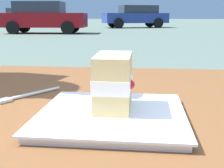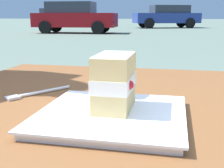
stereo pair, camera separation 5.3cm
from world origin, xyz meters
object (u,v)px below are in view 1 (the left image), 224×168
(dessert_plate, at_px, (112,115))
(dessert_fork, at_px, (26,95))
(parked_car_extra, at_px, (21,16))
(parked_car_far, at_px, (136,16))
(parked_car_near, at_px, (43,17))
(cake_slice, at_px, (114,82))

(dessert_plate, distance_m, dessert_fork, 0.26)
(parked_car_extra, bearing_deg, parked_car_far, 67.15)
(dessert_plate, distance_m, parked_car_near, 14.96)
(parked_car_far, bearing_deg, parked_car_extra, -112.85)
(dessert_fork, height_order, parked_car_near, parked_car_near)
(cake_slice, distance_m, parked_car_extra, 28.42)
(parked_car_far, bearing_deg, cake_slice, 1.63)
(dessert_plate, distance_m, parked_car_extra, 28.44)
(dessert_plate, distance_m, cake_slice, 0.06)
(dessert_plate, height_order, parked_car_far, parked_car_far)
(parked_car_near, bearing_deg, dessert_plate, 19.33)
(cake_slice, relative_size, parked_car_near, 0.03)
(cake_slice, relative_size, dessert_fork, 0.76)
(dessert_fork, relative_size, parked_car_near, 0.04)
(dessert_plate, bearing_deg, cake_slice, 177.17)
(cake_slice, xyz_separation_m, parked_car_far, (-21.71, -0.62, 0.09))
(cake_slice, bearing_deg, parked_car_far, -178.37)
(dessert_plate, xyz_separation_m, parked_car_extra, (-26.16, -11.15, 0.10))
(dessert_plate, relative_size, cake_slice, 2.32)
(cake_slice, relative_size, parked_car_far, 0.02)
(cake_slice, bearing_deg, parked_car_near, -160.64)
(dessert_plate, relative_size, parked_car_extra, 0.06)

